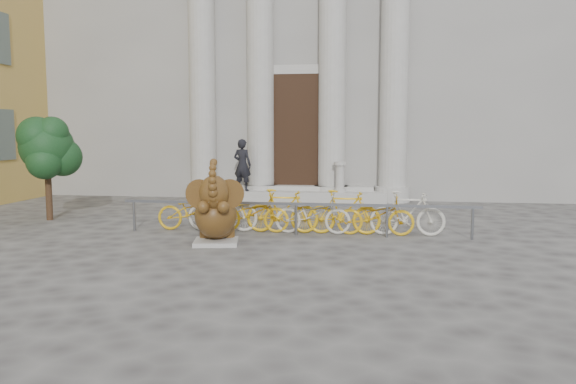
# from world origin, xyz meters

# --- Properties ---
(ground) EXTENTS (80.00, 80.00, 0.00)m
(ground) POSITION_xyz_m (0.00, 0.00, 0.00)
(ground) COLOR #474442
(ground) RESTS_ON ground
(classical_building) EXTENTS (22.00, 10.70, 12.00)m
(classical_building) POSITION_xyz_m (0.00, 14.93, 5.98)
(classical_building) COLOR gray
(classical_building) RESTS_ON ground
(entrance_steps) EXTENTS (6.00, 1.20, 0.36)m
(entrance_steps) POSITION_xyz_m (0.00, 9.40, 0.18)
(entrance_steps) COLOR #A8A59E
(entrance_steps) RESTS_ON ground
(elephant_statue) EXTENTS (1.16, 1.37, 1.76)m
(elephant_statue) POSITION_xyz_m (-0.66, 2.13, 0.64)
(elephant_statue) COLOR #A8A59E
(elephant_statue) RESTS_ON ground
(bike_rack) EXTENTS (8.00, 0.53, 1.00)m
(bike_rack) POSITION_xyz_m (0.82, 3.65, 0.50)
(bike_rack) COLOR slate
(bike_rack) RESTS_ON ground
(tree) EXTENTS (1.55, 1.41, 2.68)m
(tree) POSITION_xyz_m (-5.78, 4.57, 1.87)
(tree) COLOR #332114
(tree) RESTS_ON ground
(pedestrian) EXTENTS (0.71, 0.56, 1.70)m
(pedestrian) POSITION_xyz_m (-1.67, 9.05, 1.21)
(pedestrian) COLOR black
(pedestrian) RESTS_ON entrance_steps
(balustrade_post) EXTENTS (0.40, 0.40, 0.97)m
(balustrade_post) POSITION_xyz_m (1.51, 9.10, 0.81)
(balustrade_post) COLOR #A8A59E
(balustrade_post) RESTS_ON entrance_steps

